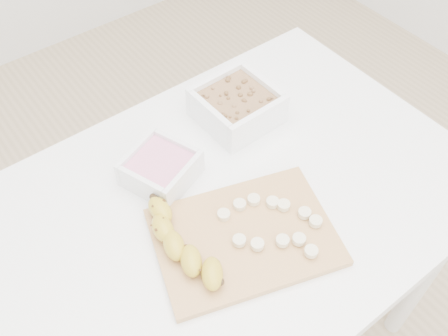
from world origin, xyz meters
TOP-DOWN VIEW (x-y plane):
  - ground at (0.00, 0.00)m, footprint 3.50×3.50m
  - table at (0.00, 0.00)m, footprint 1.00×0.70m
  - bowl_yogurt at (-0.09, 0.13)m, footprint 0.17×0.17m
  - bowl_granola at (0.14, 0.17)m, footprint 0.17×0.17m
  - cutting_board at (-0.05, -0.09)m, footprint 0.39×0.33m
  - banana at (-0.15, -0.05)m, footprint 0.10×0.23m
  - banana_slices at (0.01, -0.11)m, footprint 0.17×0.19m

SIDE VIEW (x-z plane):
  - ground at x=0.00m, z-range 0.00..0.00m
  - table at x=0.00m, z-range 0.28..1.03m
  - cutting_board at x=-0.05m, z-range 0.75..0.76m
  - banana_slices at x=0.01m, z-range 0.77..0.78m
  - bowl_yogurt at x=-0.09m, z-range 0.75..0.81m
  - banana at x=-0.15m, z-range 0.77..0.80m
  - bowl_granola at x=0.14m, z-range 0.75..0.83m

